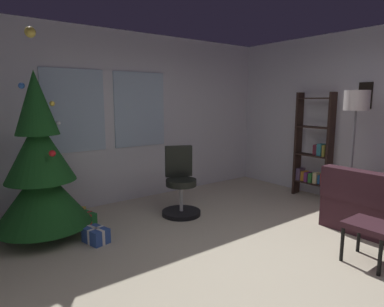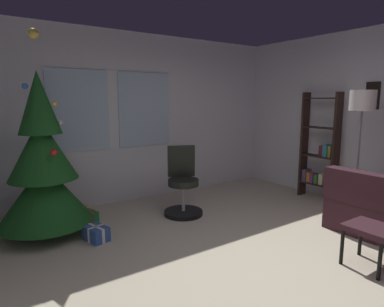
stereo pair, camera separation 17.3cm
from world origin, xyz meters
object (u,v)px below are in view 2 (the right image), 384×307
object	(u,v)px
gift_box_gold	(79,214)
gift_box_blue	(96,234)
holiday_tree	(43,170)
floor_lamp	(362,111)
gift_box_green	(87,218)
bookshelf	(319,153)
gift_box_red	(65,212)
footstool	(371,232)
office_chair	(183,188)

from	to	relation	value
gift_box_gold	gift_box_blue	xyz separation A→B (m)	(-0.02, -0.80, -0.01)
holiday_tree	floor_lamp	size ratio (longest dim) A/B	1.37
holiday_tree	gift_box_gold	size ratio (longest dim) A/B	7.85
gift_box_green	bookshelf	size ratio (longest dim) A/B	0.17
gift_box_gold	floor_lamp	xyz separation A→B (m)	(3.34, -2.06, 1.41)
holiday_tree	bookshelf	size ratio (longest dim) A/B	1.38
gift_box_red	gift_box_green	xyz separation A→B (m)	(0.18, -0.44, 0.01)
gift_box_red	floor_lamp	size ratio (longest dim) A/B	0.20
footstool	gift_box_green	xyz separation A→B (m)	(-1.97, 2.74, -0.28)
gift_box_red	floor_lamp	bearing A→B (deg)	-33.27
gift_box_gold	office_chair	world-z (taller)	office_chair
gift_box_gold	floor_lamp	bearing A→B (deg)	-31.67
gift_box_green	gift_box_blue	size ratio (longest dim) A/B	0.90
holiday_tree	floor_lamp	world-z (taller)	holiday_tree
gift_box_gold	gift_box_red	bearing A→B (deg)	120.80
office_chair	bookshelf	size ratio (longest dim) A/B	0.56
floor_lamp	gift_box_green	bearing A→B (deg)	150.86
gift_box_green	bookshelf	world-z (taller)	bookshelf
floor_lamp	gift_box_gold	bearing A→B (deg)	148.33
office_chair	bookshelf	distance (m)	2.40
footstool	holiday_tree	distance (m)	3.68
floor_lamp	holiday_tree	bearing A→B (deg)	154.79
bookshelf	gift_box_blue	bearing A→B (deg)	172.72
gift_box_gold	holiday_tree	bearing A→B (deg)	-149.29
gift_box_red	office_chair	bearing A→B (deg)	-28.90
footstool	bookshelf	xyz separation A→B (m)	(1.59, 1.70, 0.41)
office_chair	bookshelf	world-z (taller)	bookshelf
office_chair	floor_lamp	world-z (taller)	floor_lamp
gift_box_green	gift_box_blue	distance (m)	0.58
bookshelf	floor_lamp	xyz separation A→B (m)	(-0.27, -0.80, 0.73)
gift_box_blue	bookshelf	size ratio (longest dim) A/B	0.19
holiday_tree	gift_box_red	xyz separation A→B (m)	(0.33, 0.49, -0.74)
holiday_tree	gift_box_green	bearing A→B (deg)	5.25
gift_box_red	gift_box_green	world-z (taller)	gift_box_green
gift_box_green	holiday_tree	bearing A→B (deg)	-174.75
footstool	gift_box_gold	size ratio (longest dim) A/B	1.38
footstool	holiday_tree	xyz separation A→B (m)	(-2.47, 2.69, 0.45)
gift_box_red	bookshelf	size ratio (longest dim) A/B	0.20
gift_box_green	gift_box_gold	distance (m)	0.23
office_chair	bookshelf	bearing A→B (deg)	-16.45
holiday_tree	floor_lamp	distance (m)	4.26
gift_box_gold	office_chair	distance (m)	1.49
holiday_tree	gift_box_green	world-z (taller)	holiday_tree
holiday_tree	office_chair	bearing A→B (deg)	-10.15
holiday_tree	gift_box_green	size ratio (longest dim) A/B	8.20
footstool	floor_lamp	bearing A→B (deg)	34.30
gift_box_green	bookshelf	distance (m)	3.77
holiday_tree	footstool	bearing A→B (deg)	-47.45
gift_box_green	gift_box_red	bearing A→B (deg)	111.80
gift_box_blue	footstool	bearing A→B (deg)	-46.75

